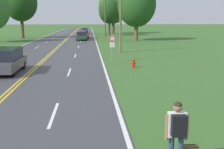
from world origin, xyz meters
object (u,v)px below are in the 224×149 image
at_px(fire_hydrant, 133,63).
at_px(traffic_sign, 112,42).
at_px(tree_right_cluster, 113,7).
at_px(car_maroon_hatchback_mid_far, 85,30).
at_px(car_dark_grey_van_nearest, 7,60).
at_px(car_red_sedan_mid_near, 84,34).
at_px(tree_mid_treeline, 21,3).
at_px(tree_left_verge, 109,11).
at_px(hitchhiker_person, 177,128).
at_px(car_dark_green_hatchback_approaching, 81,36).
at_px(tree_behind_sign, 137,5).

distance_m(fire_hydrant, traffic_sign, 3.68).
height_order(traffic_sign, tree_right_cluster, tree_right_cluster).
distance_m(traffic_sign, car_maroon_hatchback_mid_far, 50.19).
relative_size(car_dark_grey_van_nearest, car_red_sedan_mid_near, 0.96).
relative_size(tree_mid_treeline, tree_right_cluster, 0.93).
distance_m(tree_left_verge, car_maroon_hatchback_mid_far, 12.33).
distance_m(fire_hydrant, car_dark_grey_van_nearest, 9.23).
bearing_deg(hitchhiker_person, car_dark_green_hatchback_approaching, 6.21).
xyz_separation_m(tree_left_verge, tree_right_cluster, (1.57, 8.12, 1.40)).
distance_m(car_dark_grey_van_nearest, car_maroon_hatchback_mid_far, 54.70).
xyz_separation_m(fire_hydrant, tree_right_cluster, (2.87, 51.43, 6.44)).
height_order(fire_hydrant, traffic_sign, traffic_sign).
relative_size(tree_mid_treeline, car_red_sedan_mid_near, 2.13).
distance_m(tree_mid_treeline, car_red_sedan_mid_near, 13.41).
bearing_deg(car_dark_grey_van_nearest, tree_left_verge, -13.33).
xyz_separation_m(tree_left_verge, car_maroon_hatchback_mid_far, (-5.77, 9.88, -4.59)).
bearing_deg(car_maroon_hatchback_mid_far, traffic_sign, 3.54).
bearing_deg(car_maroon_hatchback_mid_far, hitchhiker_person, 2.71).
xyz_separation_m(fire_hydrant, tree_behind_sign, (4.84, 27.68, 5.77)).
distance_m(car_red_sedan_mid_near, car_maroon_hatchback_mid_far, 19.36).
distance_m(hitchhiker_person, tree_left_verge, 58.40).
bearing_deg(hitchhiker_person, car_maroon_hatchback_mid_far, 4.41).
height_order(traffic_sign, car_dark_grey_van_nearest, traffic_sign).
xyz_separation_m(traffic_sign, tree_mid_treeline, (-14.86, 32.01, 4.99)).
bearing_deg(car_dark_green_hatchback_approaching, tree_mid_treeline, -121.11).
bearing_deg(car_dark_grey_van_nearest, traffic_sign, -60.47).
bearing_deg(car_dark_green_hatchback_approaching, traffic_sign, 5.11).
bearing_deg(tree_right_cluster, tree_behind_sign, -85.25).
bearing_deg(fire_hydrant, tree_right_cluster, 86.81).
xyz_separation_m(tree_right_cluster, car_red_sedan_mid_near, (-7.15, -17.61, -5.97)).
height_order(hitchhiker_person, fire_hydrant, hitchhiker_person).
height_order(tree_behind_sign, car_dark_green_hatchback_approaching, tree_behind_sign).
height_order(hitchhiker_person, car_dark_green_hatchback_approaching, hitchhiker_person).
xyz_separation_m(tree_behind_sign, tree_mid_treeline, (-21.08, 7.43, 0.64)).
relative_size(tree_left_verge, tree_mid_treeline, 0.79).
distance_m(traffic_sign, tree_mid_treeline, 35.64).
bearing_deg(tree_mid_treeline, traffic_sign, -65.11).
height_order(car_dark_green_hatchback_approaching, car_maroon_hatchback_mid_far, car_dark_green_hatchback_approaching).
bearing_deg(car_maroon_hatchback_mid_far, car_dark_green_hatchback_approaching, -0.51).
distance_m(hitchhiker_person, traffic_sign, 17.99).
height_order(tree_mid_treeline, car_maroon_hatchback_mid_far, tree_mid_treeline).
bearing_deg(tree_right_cluster, tree_mid_treeline, -139.50).
bearing_deg(car_red_sedan_mid_near, tree_right_cluster, 160.26).
bearing_deg(traffic_sign, fire_hydrant, -65.98).
height_order(hitchhiker_person, traffic_sign, traffic_sign).
distance_m(fire_hydrant, tree_right_cluster, 51.91).
xyz_separation_m(car_dark_grey_van_nearest, car_red_sedan_mid_near, (4.83, 35.14, -0.06)).
distance_m(hitchhiker_person, tree_right_cluster, 66.67).
bearing_deg(tree_mid_treeline, car_dark_grey_van_nearest, -78.94).
height_order(tree_right_cluster, car_dark_green_hatchback_approaching, tree_right_cluster).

